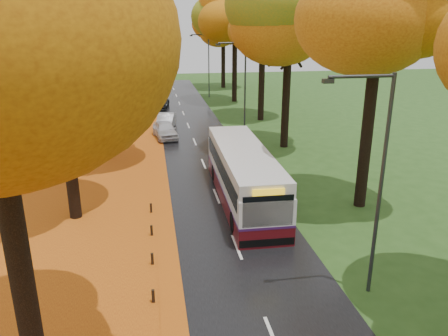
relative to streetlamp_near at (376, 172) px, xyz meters
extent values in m
cube|color=black|center=(-3.95, 17.00, -4.69)|extent=(6.50, 90.00, 0.04)
cube|color=silver|center=(-3.95, 17.00, -4.67)|extent=(0.12, 90.00, 0.01)
cube|color=#932F0D|center=(-12.95, 17.00, -4.70)|extent=(12.00, 90.00, 0.02)
cube|color=orange|center=(-7.00, 17.00, -4.67)|extent=(0.90, 90.00, 0.01)
cylinder|color=black|center=(-10.85, -2.50, -0.43)|extent=(0.60, 0.60, 8.58)
cylinder|color=black|center=(-11.45, 8.50, -0.14)|extent=(0.60, 0.60, 9.15)
ellipsoid|color=orange|center=(-11.45, 8.50, 5.58)|extent=(8.00, 8.00, 6.24)
cylinder|color=black|center=(-10.85, 18.50, -0.71)|extent=(0.60, 0.60, 8.00)
ellipsoid|color=orange|center=(-10.85, 18.50, 4.29)|extent=(9.20, 9.20, 7.18)
cylinder|color=black|center=(-11.45, 30.50, -0.43)|extent=(0.60, 0.60, 8.58)
ellipsoid|color=orange|center=(-11.45, 30.50, 4.93)|extent=(8.00, 8.00, 6.24)
cylinder|color=black|center=(-10.85, 41.50, -0.14)|extent=(0.60, 0.60, 9.15)
ellipsoid|color=orange|center=(-10.85, 41.50, 5.58)|extent=(9.20, 9.20, 7.18)
cylinder|color=black|center=(-11.45, 51.50, -0.71)|extent=(0.60, 0.60, 8.00)
ellipsoid|color=orange|center=(-11.45, 51.50, 4.29)|extent=(8.00, 8.00, 6.24)
cylinder|color=black|center=(3.55, 7.50, -0.11)|extent=(0.60, 0.60, 9.22)
ellipsoid|color=orange|center=(3.55, 7.50, 5.65)|extent=(8.20, 8.20, 6.40)
cylinder|color=black|center=(2.95, 19.50, -0.62)|extent=(0.60, 0.60, 8.19)
ellipsoid|color=orange|center=(2.95, 19.50, 4.50)|extent=(9.20, 9.20, 7.18)
cylinder|color=black|center=(3.55, 29.50, -0.36)|extent=(0.60, 0.60, 8.70)
ellipsoid|color=orange|center=(3.55, 29.50, 5.08)|extent=(8.20, 8.20, 6.40)
cylinder|color=black|center=(2.95, 40.50, -0.11)|extent=(0.60, 0.60, 9.22)
ellipsoid|color=orange|center=(2.95, 40.50, 5.65)|extent=(9.20, 9.20, 7.18)
cylinder|color=black|center=(3.55, 52.50, -0.62)|extent=(0.60, 0.60, 8.19)
ellipsoid|color=orange|center=(3.55, 52.50, 4.50)|extent=(8.20, 8.20, 6.40)
cube|color=black|center=(-7.65, 0.60, -4.45)|extent=(0.11, 0.11, 0.52)
cube|color=black|center=(-7.65, 3.20, -4.45)|extent=(0.11, 0.11, 0.52)
cube|color=black|center=(-7.65, 5.80, -4.45)|extent=(0.11, 0.11, 0.52)
cube|color=black|center=(-7.65, 8.40, -4.45)|extent=(0.11, 0.11, 0.52)
cylinder|color=#333538|center=(0.25, 0.00, -0.71)|extent=(0.14, 0.14, 8.00)
cylinder|color=#333538|center=(-0.85, 0.00, 3.19)|extent=(2.20, 0.11, 0.11)
cube|color=#333538|center=(-1.95, 0.00, 3.07)|extent=(0.35, 0.18, 0.14)
cylinder|color=#333538|center=(0.25, 22.00, -0.71)|extent=(0.14, 0.14, 8.00)
cylinder|color=#333538|center=(-0.85, 22.00, 3.19)|extent=(2.20, 0.11, 0.11)
cube|color=#333538|center=(-1.95, 22.00, 3.07)|extent=(0.35, 0.18, 0.14)
cylinder|color=#333538|center=(0.25, 44.00, -0.71)|extent=(0.14, 0.14, 8.00)
cylinder|color=#333538|center=(-0.85, 44.00, 3.19)|extent=(2.20, 0.11, 0.11)
cube|color=#333538|center=(-1.95, 44.00, 3.07)|extent=(0.35, 0.18, 0.14)
cube|color=#4E0C12|center=(-2.57, 9.22, -4.22)|extent=(2.74, 11.20, 0.91)
cube|color=silver|center=(-2.57, 9.22, -3.10)|extent=(2.74, 11.20, 1.32)
cube|color=silver|center=(-2.57, 9.22, -2.09)|extent=(2.68, 10.98, 0.71)
cube|color=#39164D|center=(-2.57, 9.22, -3.71)|extent=(2.76, 11.22, 0.12)
cube|color=black|center=(-2.57, 9.22, -2.70)|extent=(2.75, 10.31, 0.86)
cube|color=black|center=(-2.67, 3.67, -2.90)|extent=(2.23, 0.10, 1.42)
cube|color=yellow|center=(-2.67, 3.67, -2.02)|extent=(1.40, 0.09, 0.28)
cube|color=black|center=(-2.67, 3.69, -4.39)|extent=(2.49, 0.16, 0.36)
cylinder|color=black|center=(-3.78, 5.44, -4.17)|extent=(0.30, 1.02, 1.01)
cylinder|color=black|center=(-1.49, 5.40, -4.17)|extent=(0.30, 1.02, 1.01)
cylinder|color=black|center=(-3.65, 12.58, -4.17)|extent=(0.30, 1.02, 1.01)
cylinder|color=black|center=(-1.36, 12.54, -4.17)|extent=(0.30, 1.02, 1.01)
imported|color=silver|center=(-6.30, 23.68, -3.96)|extent=(2.28, 4.38, 1.42)
imported|color=#9FA2A7|center=(-6.07, 27.04, -3.98)|extent=(2.18, 4.41, 1.39)
imported|color=black|center=(-6.30, 37.44, -4.02)|extent=(2.45, 4.73, 1.31)
camera|label=1|loc=(-7.37, -12.85, 4.82)|focal=35.00mm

